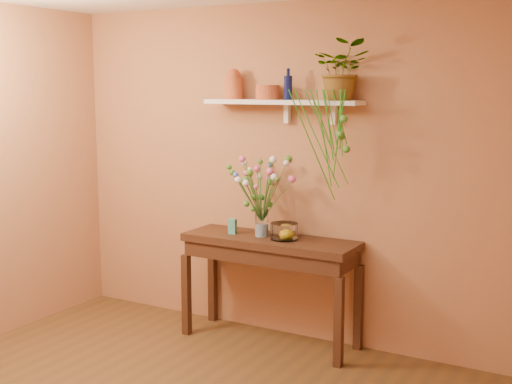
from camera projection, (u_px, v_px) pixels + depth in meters
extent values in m
cube|color=#A16848|center=(283.00, 172.00, 5.51)|extent=(4.00, 0.04, 2.70)
cube|color=#A16848|center=(491.00, 255.00, 2.82)|extent=(0.04, 4.00, 2.70)
cube|color=#3E2416|center=(270.00, 241.00, 5.37)|extent=(1.42, 0.45, 0.06)
cube|color=#3E2416|center=(270.00, 252.00, 5.39)|extent=(1.36, 0.42, 0.12)
cube|color=#3E2416|center=(186.00, 295.00, 5.61)|extent=(0.06, 0.06, 0.68)
cube|color=#3E2416|center=(339.00, 323.00, 4.95)|extent=(0.06, 0.06, 0.68)
cube|color=#3E2416|center=(213.00, 283.00, 5.95)|extent=(0.06, 0.06, 0.68)
cube|color=#3E2416|center=(358.00, 307.00, 5.29)|extent=(0.06, 0.06, 0.68)
cube|color=white|center=(282.00, 102.00, 5.29)|extent=(1.30, 0.24, 0.04)
cube|color=white|center=(287.00, 114.00, 5.38)|extent=(0.04, 0.05, 0.15)
cube|color=white|center=(334.00, 115.00, 5.19)|extent=(0.04, 0.05, 0.15)
cylinder|color=#C1642E|center=(234.00, 88.00, 5.51)|extent=(0.19, 0.19, 0.17)
sphere|color=#C1642E|center=(234.00, 76.00, 5.49)|extent=(0.12, 0.12, 0.12)
cylinder|color=#C1642E|center=(268.00, 92.00, 5.33)|extent=(0.23, 0.23, 0.11)
cylinder|color=#0A1141|center=(288.00, 88.00, 5.23)|extent=(0.08, 0.08, 0.18)
cylinder|color=#0A1141|center=(288.00, 72.00, 5.21)|extent=(0.03, 0.03, 0.06)
imported|color=#3C7B27|center=(342.00, 70.00, 5.01)|extent=(0.49, 0.46, 0.45)
cylinder|color=#3C7B27|center=(320.00, 127.00, 4.98)|extent=(0.12, 0.14, 0.55)
cylinder|color=#208518|center=(328.00, 120.00, 4.99)|extent=(0.08, 0.07, 0.44)
cylinder|color=#208518|center=(338.00, 135.00, 4.97)|extent=(0.12, 0.12, 0.66)
cylinder|color=#3C7B27|center=(320.00, 116.00, 5.00)|extent=(0.13, 0.11, 0.40)
cylinder|color=#208518|center=(341.00, 120.00, 4.96)|extent=(0.04, 0.07, 0.44)
cylinder|color=#208518|center=(317.00, 139.00, 5.00)|extent=(0.32, 0.13, 0.72)
cylinder|color=#3C7B27|center=(332.00, 120.00, 4.97)|extent=(0.07, 0.08, 0.44)
cylinder|color=#208518|center=(340.00, 124.00, 4.90)|extent=(0.15, 0.17, 0.50)
cylinder|color=#208518|center=(312.00, 147.00, 4.93)|extent=(0.20, 0.41, 0.82)
cylinder|color=#3C7B27|center=(341.00, 123.00, 4.90)|extent=(0.02, 0.09, 0.48)
cylinder|color=#208518|center=(329.00, 126.00, 4.96)|extent=(0.05, 0.09, 0.52)
cylinder|color=#208518|center=(339.00, 127.00, 4.93)|extent=(0.08, 0.08, 0.54)
cylinder|color=#3C7B27|center=(327.00, 138.00, 4.95)|extent=(0.28, 0.22, 0.70)
cylinder|color=#208518|center=(324.00, 139.00, 5.01)|extent=(0.07, 0.18, 0.73)
cylinder|color=#208518|center=(340.00, 117.00, 4.96)|extent=(0.10, 0.07, 0.40)
sphere|color=#3C7B27|center=(346.00, 149.00, 4.91)|extent=(0.05, 0.05, 0.05)
sphere|color=#3C7B27|center=(340.00, 134.00, 4.88)|extent=(0.05, 0.05, 0.05)
sphere|color=#3C7B27|center=(341.00, 137.00, 4.91)|extent=(0.05, 0.05, 0.05)
sphere|color=#3C7B27|center=(344.00, 119.00, 4.85)|extent=(0.05, 0.05, 0.05)
cylinder|color=white|center=(262.00, 223.00, 5.39)|extent=(0.11, 0.11, 0.22)
cylinder|color=silver|center=(262.00, 230.00, 5.40)|extent=(0.10, 0.10, 0.11)
cylinder|color=#386B28|center=(254.00, 202.00, 5.25)|extent=(0.01, 0.25, 0.33)
sphere|color=silver|center=(246.00, 183.00, 5.12)|extent=(0.05, 0.05, 0.05)
cylinder|color=#386B28|center=(259.00, 204.00, 5.29)|extent=(0.04, 0.15, 0.29)
sphere|color=#E0548F|center=(256.00, 187.00, 5.20)|extent=(0.04, 0.04, 0.04)
cylinder|color=#386B28|center=(256.00, 197.00, 5.21)|extent=(0.07, 0.31, 0.42)
sphere|color=#4B8628|center=(250.00, 173.00, 5.03)|extent=(0.05, 0.05, 0.05)
cylinder|color=#386B28|center=(266.00, 197.00, 5.20)|extent=(0.19, 0.25, 0.43)
sphere|color=#E0548F|center=(270.00, 172.00, 5.02)|extent=(0.05, 0.05, 0.05)
cylinder|color=#386B28|center=(269.00, 200.00, 5.27)|extent=(0.19, 0.11, 0.36)
sphere|color=#4B8628|center=(277.00, 179.00, 5.15)|extent=(0.04, 0.04, 0.04)
cylinder|color=#386B28|center=(268.00, 199.00, 5.30)|extent=(0.15, 0.07, 0.37)
sphere|color=silver|center=(274.00, 177.00, 5.21)|extent=(0.06, 0.06, 0.06)
cylinder|color=#386B28|center=(266.00, 197.00, 5.34)|extent=(0.09, 0.01, 0.38)
sphere|color=#485EC8|center=(271.00, 174.00, 5.29)|extent=(0.06, 0.06, 0.06)
cylinder|color=#386B28|center=(267.00, 190.00, 5.31)|extent=(0.13, 0.04, 0.49)
sphere|color=silver|center=(273.00, 160.00, 5.22)|extent=(0.06, 0.06, 0.06)
cylinder|color=#386B28|center=(266.00, 201.00, 5.36)|extent=(0.07, 0.03, 0.31)
sphere|color=#3C7B27|center=(270.00, 182.00, 5.33)|extent=(0.05, 0.05, 0.05)
cylinder|color=#386B28|center=(277.00, 200.00, 5.34)|extent=(0.23, 0.09, 0.34)
sphere|color=#E0548F|center=(292.00, 179.00, 5.30)|extent=(0.06, 0.06, 0.06)
cylinder|color=#386B28|center=(274.00, 192.00, 5.38)|extent=(0.15, 0.15, 0.46)
sphere|color=silver|center=(286.00, 163.00, 5.36)|extent=(0.05, 0.05, 0.05)
cylinder|color=#386B28|center=(268.00, 202.00, 5.38)|extent=(0.08, 0.08, 0.30)
sphere|color=#E0548F|center=(274.00, 183.00, 5.36)|extent=(0.04, 0.04, 0.04)
cylinder|color=#386B28|center=(275.00, 189.00, 5.43)|extent=(0.11, 0.25, 0.48)
sphere|color=#4B8628|center=(288.00, 159.00, 5.47)|extent=(0.06, 0.06, 0.06)
cylinder|color=#386B28|center=(266.00, 200.00, 5.40)|extent=(0.02, 0.11, 0.32)
sphere|color=#E0548F|center=(270.00, 179.00, 5.42)|extent=(0.06, 0.06, 0.06)
cylinder|color=#386B28|center=(266.00, 191.00, 5.39)|extent=(0.03, 0.12, 0.46)
sphere|color=#4B8628|center=(270.00, 162.00, 5.40)|extent=(0.04, 0.04, 0.04)
cylinder|color=#386B28|center=(266.00, 196.00, 5.46)|extent=(0.04, 0.22, 0.36)
sphere|color=silver|center=(271.00, 173.00, 5.54)|extent=(0.04, 0.04, 0.04)
cylinder|color=#386B28|center=(266.00, 192.00, 5.47)|extent=(0.06, 0.24, 0.42)
sphere|color=#485EC8|center=(270.00, 165.00, 5.55)|extent=(0.04, 0.04, 0.04)
cylinder|color=#386B28|center=(261.00, 198.00, 5.42)|extent=(0.07, 0.10, 0.34)
sphere|color=silver|center=(260.00, 176.00, 5.44)|extent=(0.05, 0.05, 0.05)
cylinder|color=#386B28|center=(261.00, 191.00, 5.39)|extent=(0.06, 0.08, 0.46)
sphere|color=#3C7B27|center=(260.00, 162.00, 5.40)|extent=(0.04, 0.04, 0.04)
cylinder|color=#386B28|center=(259.00, 194.00, 5.41)|extent=(0.09, 0.08, 0.40)
sphere|color=#E0548F|center=(257.00, 169.00, 5.43)|extent=(0.06, 0.06, 0.06)
cylinder|color=#386B28|center=(253.00, 191.00, 5.48)|extent=(0.25, 0.17, 0.44)
sphere|color=silver|center=(244.00, 163.00, 5.57)|extent=(0.05, 0.05, 0.05)
cylinder|color=#386B28|center=(252.00, 190.00, 5.40)|extent=(0.19, 0.02, 0.48)
sphere|color=#E0548F|center=(242.00, 159.00, 5.41)|extent=(0.05, 0.05, 0.05)
cylinder|color=#386B28|center=(245.00, 193.00, 5.40)|extent=(0.28, 0.06, 0.42)
sphere|color=#4B8628|center=(229.00, 167.00, 5.42)|extent=(0.04, 0.04, 0.04)
cylinder|color=#386B28|center=(254.00, 197.00, 5.36)|extent=(0.11, 0.07, 0.38)
sphere|color=#E0548F|center=(246.00, 173.00, 5.33)|extent=(0.04, 0.04, 0.04)
cylinder|color=#386B28|center=(247.00, 196.00, 5.39)|extent=(0.24, 0.08, 0.38)
sphere|color=#4B8628|center=(232.00, 172.00, 5.39)|extent=(0.05, 0.05, 0.05)
cylinder|color=#386B28|center=(256.00, 195.00, 5.34)|extent=(0.08, 0.07, 0.41)
sphere|color=silver|center=(250.00, 169.00, 5.30)|extent=(0.03, 0.03, 0.03)
cylinder|color=#386B28|center=(249.00, 198.00, 5.31)|extent=(0.13, 0.19, 0.38)
sphere|color=#485EC8|center=(236.00, 175.00, 5.24)|extent=(0.05, 0.05, 0.05)
cylinder|color=#386B28|center=(250.00, 200.00, 5.28)|extent=(0.08, 0.23, 0.35)
sphere|color=silver|center=(238.00, 180.00, 5.18)|extent=(0.05, 0.05, 0.05)
cylinder|color=#386B28|center=(254.00, 201.00, 5.31)|extent=(0.06, 0.17, 0.34)
sphere|color=#3C7B27|center=(245.00, 181.00, 5.23)|extent=(0.06, 0.06, 0.06)
sphere|color=#3C7B27|center=(253.00, 209.00, 5.44)|extent=(0.05, 0.05, 0.05)
sphere|color=#3C7B27|center=(254.00, 197.00, 5.35)|extent=(0.05, 0.05, 0.05)
sphere|color=#3C7B27|center=(258.00, 198.00, 5.43)|extent=(0.05, 0.05, 0.05)
sphere|color=#3C7B27|center=(262.00, 197.00, 5.48)|extent=(0.05, 0.05, 0.05)
sphere|color=#3C7B27|center=(270.00, 205.00, 5.44)|extent=(0.05, 0.05, 0.05)
sphere|color=#3C7B27|center=(246.00, 204.00, 5.25)|extent=(0.05, 0.05, 0.05)
cylinder|color=white|center=(284.00, 231.00, 5.29)|extent=(0.21, 0.21, 0.13)
cylinder|color=white|center=(284.00, 239.00, 5.30)|extent=(0.21, 0.21, 0.01)
sphere|color=yellow|center=(286.00, 234.00, 5.29)|extent=(0.09, 0.09, 0.09)
cube|color=teal|center=(232.00, 226.00, 5.49)|extent=(0.07, 0.06, 0.12)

